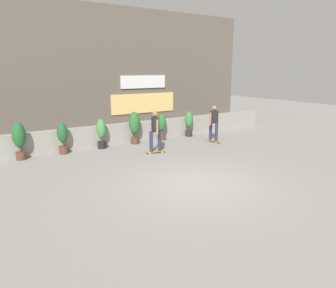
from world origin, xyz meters
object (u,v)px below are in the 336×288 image
at_px(skater_far_right, 214,122).
at_px(skater_by_wall_left, 155,130).
at_px(potted_plant_3, 135,125).
at_px(potted_plant_4, 162,126).
at_px(potted_plant_5, 189,123).
at_px(potted_plant_0, 19,138).
at_px(potted_plant_2, 101,133).
at_px(potted_plant_1, 63,136).

bearing_deg(skater_far_right, skater_by_wall_left, -175.88).
height_order(potted_plant_3, potted_plant_4, potted_plant_3).
bearing_deg(potted_plant_5, potted_plant_3, 180.00).
bearing_deg(potted_plant_0, skater_far_right, -11.89).
xyz_separation_m(skater_far_right, skater_by_wall_left, (-3.25, -0.23, 0.00)).
relative_size(potted_plant_3, skater_by_wall_left, 0.86).
distance_m(potted_plant_2, potted_plant_3, 1.57).
relative_size(potted_plant_0, potted_plant_3, 0.98).
relative_size(potted_plant_0, potted_plant_1, 1.11).
bearing_deg(potted_plant_0, potted_plant_2, -0.00).
relative_size(potted_plant_1, potted_plant_2, 1.02).
bearing_deg(skater_far_right, potted_plant_4, 136.51).
distance_m(potted_plant_0, potted_plant_4, 6.18).
xyz_separation_m(potted_plant_0, potted_plant_4, (6.18, 0.00, -0.13)).
bearing_deg(skater_far_right, potted_plant_1, 165.30).
distance_m(potted_plant_3, potted_plant_4, 1.44).
bearing_deg(potted_plant_3, potted_plant_5, 0.00).
bearing_deg(potted_plant_3, potted_plant_0, 180.00).
xyz_separation_m(potted_plant_3, potted_plant_5, (3.04, 0.00, -0.16)).
bearing_deg(skater_far_right, potted_plant_3, 152.40).
relative_size(potted_plant_1, skater_far_right, 0.75).
bearing_deg(potted_plant_4, potted_plant_0, 180.00).
xyz_separation_m(potted_plant_1, potted_plant_4, (4.61, -0.00, -0.02)).
bearing_deg(potted_plant_3, skater_by_wall_left, -91.64).
bearing_deg(skater_far_right, potted_plant_5, 95.55).
xyz_separation_m(potted_plant_1, potted_plant_5, (6.21, -0.00, -0.02)).
height_order(potted_plant_4, potted_plant_5, potted_plant_5).
bearing_deg(potted_plant_2, potted_plant_4, 0.00).
bearing_deg(potted_plant_4, potted_plant_5, 0.00).
bearing_deg(potted_plant_3, potted_plant_4, 0.00).
height_order(potted_plant_1, skater_by_wall_left, skater_by_wall_left).
bearing_deg(potted_plant_1, skater_by_wall_left, -31.40).
height_order(potted_plant_5, skater_by_wall_left, skater_by_wall_left).
relative_size(potted_plant_3, potted_plant_4, 1.16).
distance_m(potted_plant_3, skater_by_wall_left, 1.91).
distance_m(potted_plant_5, skater_far_right, 1.70).
distance_m(potted_plant_2, skater_by_wall_left, 2.45).
relative_size(potted_plant_1, potted_plant_5, 1.02).
relative_size(potted_plant_5, skater_far_right, 0.74).
relative_size(potted_plant_4, skater_by_wall_left, 0.74).
height_order(potted_plant_3, skater_far_right, skater_far_right).
height_order(potted_plant_5, skater_far_right, skater_far_right).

